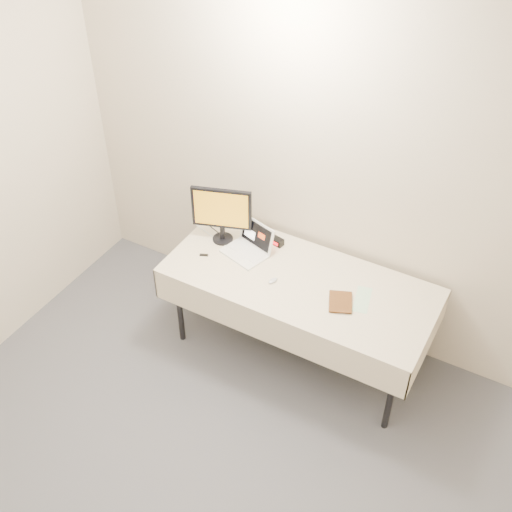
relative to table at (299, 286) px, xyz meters
The scene contains 9 objects.
back_wall 0.81m from the table, 90.00° to the left, with size 4.00×0.10×2.70m, color beige.
table is the anchor object (origin of this frame).
laptop 0.47m from the table, 167.73° to the left, with size 0.36×0.34×0.21m.
monitor 0.76m from the table, behind, with size 0.41×0.19×0.44m.
book 0.33m from the table, 21.23° to the right, with size 0.15×0.02×0.20m, color brown.
alarm_clock 0.43m from the table, 140.95° to the left, with size 0.14×0.08×0.05m.
clicker 0.20m from the table, 144.90° to the right, with size 0.04×0.08×0.02m, color #BDBDBF.
paper_form 0.45m from the table, ahead, with size 0.10×0.25×0.00m, color #B3E1B6.
usb_dongle 0.72m from the table, behind, with size 0.06×0.02×0.01m, color black.
Camera 1 is at (1.31, -0.90, 3.68)m, focal length 45.00 mm.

